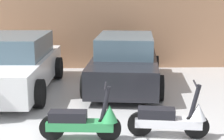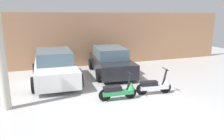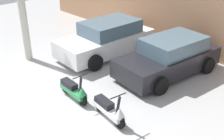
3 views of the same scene
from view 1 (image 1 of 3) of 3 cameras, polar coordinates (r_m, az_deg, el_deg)
name	(u,v)px [view 1 (image 1 of 3)]	position (r m, az deg, el deg)	size (l,w,h in m)	color
wall_back	(100,21)	(11.75, -1.98, 8.12)	(19.60, 0.12, 3.24)	tan
scooter_front_left	(84,121)	(6.14, -4.72, -8.44)	(1.46, 0.53, 1.02)	black
scooter_front_right	(172,118)	(6.33, 9.91, -7.91)	(1.47, 0.54, 1.02)	black
car_rear_left	(15,65)	(9.46, -15.89, 0.87)	(2.22, 4.38, 1.46)	white
car_rear_center	(125,62)	(9.62, 2.16, 1.37)	(2.35, 4.30, 1.40)	black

